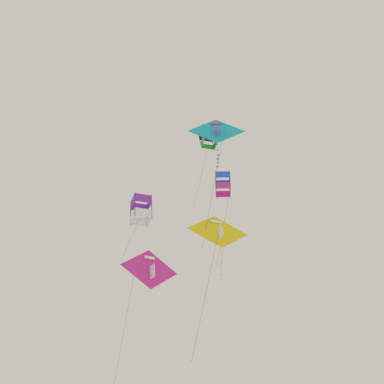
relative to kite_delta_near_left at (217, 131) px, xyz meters
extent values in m
pyramid|color=#1EB2C6|center=(0.02, 0.00, 0.03)|extent=(1.16, 2.71, 1.61)
cube|color=#DB2D93|center=(-0.19, -0.04, -0.12)|extent=(0.84, 0.23, 0.93)
cube|color=#DB2D93|center=(0.24, 0.05, 0.71)|extent=(0.24, 0.66, 0.18)
cylinder|color=#47474C|center=(-0.23, -0.04, -0.94)|extent=(0.04, 0.01, 0.33)
cube|color=blue|center=(-0.23, -0.02, -1.10)|extent=(0.14, 0.13, 0.06)
cylinder|color=#47474C|center=(-0.16, -0.03, -1.27)|extent=(0.03, 0.15, 0.33)
cube|color=blue|center=(-0.08, -0.04, -1.43)|extent=(0.15, 0.11, 0.06)
cylinder|color=#47474C|center=(-0.05, -0.05, -1.60)|extent=(0.03, 0.07, 0.33)
cube|color=blue|center=(-0.02, -0.06, -1.76)|extent=(0.10, 0.16, 0.06)
cylinder|color=#47474C|center=(-0.07, -0.05, -1.93)|extent=(0.03, 0.12, 0.33)
cube|color=blue|center=(-0.13, -0.04, -2.09)|extent=(0.13, 0.14, 0.06)
cylinder|color=#47474C|center=(-0.22, -0.06, -2.26)|extent=(0.06, 0.20, 0.33)
cube|color=blue|center=(-0.32, -0.09, -2.42)|extent=(0.16, 0.09, 0.06)
cylinder|color=#47474C|center=(-0.36, -0.07, -2.59)|extent=(0.05, 0.08, 0.33)
cube|color=blue|center=(-0.39, -0.05, -2.75)|extent=(0.04, 0.17, 0.06)
cylinder|color=#47474C|center=(-0.95, 0.13, -4.36)|extent=(0.37, 1.46, 7.17)
cube|color=blue|center=(5.26, 0.35, -0.48)|extent=(0.32, 1.04, 0.54)
cube|color=blue|center=(6.25, 0.51, -0.73)|extent=(0.32, 1.04, 0.54)
cube|color=blue|center=(5.84, -0.07, -0.60)|extent=(1.12, 0.21, 0.77)
cube|color=blue|center=(5.68, 0.94, -0.60)|extent=(1.12, 0.21, 0.77)
cube|color=#DB2D93|center=(5.02, 0.32, -1.48)|extent=(0.32, 1.04, 0.54)
cube|color=#DB2D93|center=(6.01, 0.47, -1.73)|extent=(0.32, 1.04, 0.54)
cube|color=#DB2D93|center=(5.60, -0.11, -1.61)|extent=(1.12, 0.21, 0.77)
cube|color=#DB2D93|center=(5.44, 0.90, -1.61)|extent=(1.12, 0.21, 0.77)
cylinder|color=#332D28|center=(5.22, -0.17, -0.98)|extent=(0.43, 0.11, 1.62)
cylinder|color=#332D28|center=(5.06, 0.84, -0.98)|extent=(0.43, 0.11, 1.62)
cylinder|color=#332D28|center=(6.21, -0.02, -1.23)|extent=(0.43, 0.11, 1.62)
cylinder|color=#332D28|center=(6.05, 1.00, -1.23)|extent=(0.43, 0.11, 1.62)
cylinder|color=#47474C|center=(4.90, 0.36, -4.71)|extent=(0.06, 1.12, 5.68)
pyramid|color=#DB2D93|center=(6.05, 5.88, -7.13)|extent=(2.71, 2.62, 2.11)
cube|color=white|center=(5.89, 5.71, -7.36)|extent=(0.71, 0.74, 1.08)
cube|color=white|center=(6.15, 5.98, -6.23)|extent=(0.67, 0.64, 0.23)
cylinder|color=#47474C|center=(4.87, 7.24, -12.06)|extent=(2.96, 2.16, 7.77)
cube|color=purple|center=(4.22, 6.05, -2.33)|extent=(0.81, 1.14, 0.65)
cube|color=purple|center=(5.24, 6.70, -2.59)|extent=(0.81, 1.14, 0.65)
cube|color=purple|center=(5.06, 5.85, -2.46)|extent=(1.16, 0.76, 0.90)
cube|color=purple|center=(4.40, 6.90, -2.46)|extent=(1.16, 0.76, 0.90)
cube|color=white|center=(4.01, 5.91, -3.54)|extent=(0.81, 1.14, 0.65)
cube|color=white|center=(5.03, 6.56, -3.80)|extent=(0.81, 1.14, 0.65)
cube|color=white|center=(4.85, 5.72, -3.67)|extent=(1.16, 0.76, 0.90)
cube|color=white|center=(4.19, 6.76, -3.67)|extent=(1.16, 0.76, 0.90)
cylinder|color=#332D28|center=(4.45, 5.46, -2.94)|extent=(0.41, 0.29, 1.96)
cylinder|color=#332D28|center=(3.78, 6.50, -2.94)|extent=(0.41, 0.29, 1.96)
cylinder|color=#332D28|center=(5.47, 6.11, -3.19)|extent=(0.41, 0.29, 1.96)
cylinder|color=#332D28|center=(4.80, 7.15, -3.19)|extent=(0.41, 0.29, 1.96)
cylinder|color=#47474C|center=(3.74, 6.55, -5.31)|extent=(0.70, 1.45, 2.64)
pyramid|color=yellow|center=(-0.48, -0.02, -6.90)|extent=(1.98, 2.63, 1.58)
cube|color=white|center=(-0.67, -0.13, -7.04)|extent=(0.78, 0.50, 0.95)
cube|color=white|center=(-0.25, 0.12, -6.23)|extent=(0.43, 0.62, 0.18)
cylinder|color=#47474C|center=(-0.76, -0.19, -7.80)|extent=(0.03, 0.04, 0.22)
cube|color=white|center=(-0.77, -0.19, -7.91)|extent=(0.12, 0.15, 0.06)
cylinder|color=#47474C|center=(-0.68, -0.19, -8.02)|extent=(0.03, 0.19, 0.23)
cube|color=white|center=(-0.59, -0.18, -8.13)|extent=(0.13, 0.14, 0.06)
cylinder|color=#47474C|center=(-0.58, -0.17, -8.24)|extent=(0.02, 0.03, 0.22)
cube|color=white|center=(-0.57, -0.17, -8.35)|extent=(0.17, 0.04, 0.06)
cylinder|color=#47474C|center=(-0.63, -0.18, -8.46)|extent=(0.03, 0.13, 0.23)
cube|color=white|center=(-0.69, -0.19, -8.57)|extent=(0.03, 0.17, 0.06)
cylinder|color=#47474C|center=(-0.75, -0.18, -8.69)|extent=(0.03, 0.13, 0.23)
cube|color=white|center=(-0.81, -0.17, -8.80)|extent=(0.17, 0.05, 0.06)
cylinder|color=#47474C|center=(-0.89, -0.18, -8.91)|extent=(0.03, 0.17, 0.23)
cube|color=white|center=(-0.97, -0.20, -9.02)|extent=(0.17, 0.04, 0.06)
cylinder|color=#47474C|center=(-0.92, -0.18, -9.13)|extent=(0.05, 0.10, 0.22)
cube|color=white|center=(-0.88, -0.16, -9.24)|extent=(0.15, 0.12, 0.06)
cylinder|color=#47474C|center=(-0.81, -0.16, -9.35)|extent=(0.02, 0.14, 0.23)
cube|color=white|center=(-0.74, -0.15, -9.46)|extent=(0.03, 0.17, 0.06)
cylinder|color=#47474C|center=(-0.67, -0.15, -9.57)|extent=(0.02, 0.15, 0.23)
cube|color=white|center=(-0.60, -0.14, -9.68)|extent=(0.06, 0.17, 0.06)
cylinder|color=#47474C|center=(-1.61, 0.58, -10.76)|extent=(1.54, 1.74, 6.14)
cube|color=black|center=(7.73, 1.67, 5.25)|extent=(0.80, 1.15, 0.57)
cube|color=black|center=(8.65, 2.17, 4.77)|extent=(0.80, 1.15, 0.57)
cube|color=black|center=(8.46, 1.41, 5.01)|extent=(1.16, 0.65, 1.04)
cube|color=black|center=(7.91, 2.42, 5.01)|extent=(1.16, 0.65, 1.04)
cube|color=green|center=(7.30, 1.44, 4.21)|extent=(0.80, 1.15, 0.57)
cube|color=green|center=(8.22, 1.94, 3.73)|extent=(0.80, 1.15, 0.57)
cube|color=green|center=(8.04, 1.19, 3.97)|extent=(1.16, 0.65, 1.04)
cube|color=green|center=(7.49, 2.20, 3.97)|extent=(1.16, 0.65, 1.04)
cylinder|color=#332D28|center=(7.79, 1.05, 4.73)|extent=(0.74, 0.43, 1.70)
cylinder|color=#332D28|center=(7.24, 2.06, 4.73)|extent=(0.74, 0.43, 1.70)
cylinder|color=#332D28|center=(8.71, 1.55, 4.25)|extent=(0.74, 0.43, 1.70)
cylinder|color=#332D28|center=(8.16, 2.56, 4.25)|extent=(0.74, 0.43, 1.70)
cylinder|color=#47474C|center=(6.84, 2.17, 0.69)|extent=(1.11, 1.64, 6.00)
camera|label=1|loc=(-24.45, -3.40, -15.34)|focal=42.39mm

